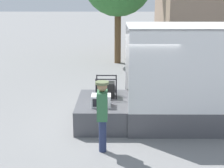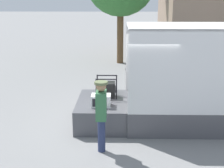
{
  "view_description": "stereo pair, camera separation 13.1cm",
  "coord_description": "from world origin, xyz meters",
  "views": [
    {
      "loc": [
        -0.37,
        -8.71,
        3.57
      ],
      "look_at": [
        -0.42,
        -0.2,
        1.23
      ],
      "focal_mm": 50.0,
      "sensor_mm": 36.0,
      "label": 1
    },
    {
      "loc": [
        -0.24,
        -8.71,
        3.57
      ],
      "look_at": [
        -0.42,
        -0.2,
        1.23
      ],
      "focal_mm": 50.0,
      "sensor_mm": 36.0,
      "label": 2
    }
  ],
  "objects": [
    {
      "name": "microwave",
      "position": [
        -0.72,
        -0.52,
        0.84
      ],
      "size": [
        0.53,
        0.41,
        0.32
      ],
      "color": "white",
      "rests_on": "tailgate_deck"
    },
    {
      "name": "ground_plane",
      "position": [
        0.0,
        0.0,
        0.0
      ],
      "size": [
        160.0,
        160.0,
        0.0
      ],
      "primitive_type": "plane",
      "color": "gray"
    },
    {
      "name": "portable_generator",
      "position": [
        -0.58,
        0.34,
        0.92
      ],
      "size": [
        0.63,
        0.51,
        0.63
      ],
      "color": "black",
      "rests_on": "tailgate_deck"
    },
    {
      "name": "worker_person",
      "position": [
        -0.64,
        -1.86,
        1.07
      ],
      "size": [
        0.31,
        0.44,
        1.74
      ],
      "color": "navy",
      "rests_on": "ground"
    },
    {
      "name": "tailgate_deck",
      "position": [
        -0.72,
        0.0,
        0.34
      ],
      "size": [
        1.44,
        2.21,
        0.68
      ],
      "primitive_type": "cube",
      "color": "#4C4C51",
      "rests_on": "ground"
    }
  ]
}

